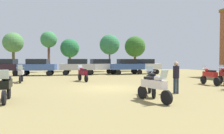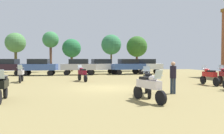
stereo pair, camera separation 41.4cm
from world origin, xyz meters
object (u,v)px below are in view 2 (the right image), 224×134
object	(u,v)px
tree_2	(111,45)
tree_6	(72,48)
motorcycle_7	(2,86)
car_2	(128,65)
tree_4	(16,43)
tree_5	(137,47)
tree_1	(51,40)
person_1	(173,75)
car_3	(39,66)
motorcycle_6	(209,75)
car_1	(79,66)
motorcycle_12	(21,73)
car_5	(7,66)
motorcycle_9	(82,73)
car_4	(101,65)
car_6	(146,65)
motorcycle_2	(149,86)
motorcycle_11	(148,81)

from	to	relation	value
tree_2	tree_6	xyz separation A→B (m)	(-6.41, 1.10, -0.61)
motorcycle_7	car_2	distance (m)	19.58
tree_4	tree_5	bearing A→B (deg)	2.52
tree_1	person_1	bearing A→B (deg)	-71.22
motorcycle_7	car_3	distance (m)	16.70
motorcycle_6	car_1	bearing A→B (deg)	124.87
motorcycle_12	car_5	xyz separation A→B (m)	(-3.37, 9.06, 0.44)
motorcycle_12	tree_5	xyz separation A→B (m)	(15.56, 16.06, 3.44)
motorcycle_9	tree_6	distance (m)	17.03
car_2	tree_6	xyz separation A→B (m)	(-7.10, 8.75, 2.62)
tree_1	motorcycle_12	bearing A→B (deg)	-94.45
motorcycle_12	tree_6	xyz separation A→B (m)	(4.50, 16.49, 3.06)
tree_6	motorcycle_6	bearing A→B (deg)	-65.96
car_2	motorcycle_9	bearing A→B (deg)	135.69
motorcycle_6	car_4	size ratio (longest dim) A/B	0.48
car_6	tree_5	xyz separation A→B (m)	(1.34, 7.87, 3.00)
motorcycle_9	person_1	xyz separation A→B (m)	(4.39, -8.05, 0.33)
tree_1	tree_4	bearing A→B (deg)	-171.95
car_1	car_4	xyz separation A→B (m)	(2.98, 0.85, 0.00)
car_4	tree_2	bearing A→B (deg)	-30.71
motorcycle_2	car_2	xyz separation A→B (m)	(4.26, 17.89, 0.46)
car_3	car_4	size ratio (longest dim) A/B	1.00
motorcycle_7	motorcycle_9	xyz separation A→B (m)	(4.13, 8.44, -0.01)
motorcycle_9	tree_6	bearing A→B (deg)	75.12
car_2	tree_5	size ratio (longest dim) A/B	0.74
car_1	motorcycle_12	bearing A→B (deg)	154.73
motorcycle_6	car_2	size ratio (longest dim) A/B	0.48
car_5	tree_4	world-z (taller)	tree_4
motorcycle_9	person_1	world-z (taller)	person_1
motorcycle_2	car_5	world-z (taller)	car_5
car_2	tree_2	bearing A→B (deg)	0.05
motorcycle_12	tree_2	distance (m)	19.22
motorcycle_11	car_1	distance (m)	16.71
motorcycle_6	car_3	distance (m)	18.93
car_6	tree_1	size ratio (longest dim) A/B	0.72
motorcycle_6	car_1	size ratio (longest dim) A/B	0.48
motorcycle_12	car_4	bearing A→B (deg)	-137.45
tree_5	motorcycle_12	bearing A→B (deg)	-134.09
motorcycle_9	tree_6	xyz separation A→B (m)	(-0.58, 16.74, 3.09)
car_5	person_1	bearing A→B (deg)	-132.13
motorcycle_9	car_5	distance (m)	12.57
motorcycle_2	car_1	size ratio (longest dim) A/B	0.49
car_5	person_1	world-z (taller)	car_5
tree_4	motorcycle_6	bearing A→B (deg)	-48.56
motorcycle_2	motorcycle_7	world-z (taller)	motorcycle_7
motorcycle_6	car_6	world-z (taller)	car_6
car_1	tree_6	world-z (taller)	tree_6
motorcycle_12	tree_4	size ratio (longest dim) A/B	0.38
motorcycle_2	car_3	bearing A→B (deg)	-84.96
car_3	person_1	size ratio (longest dim) A/B	2.54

